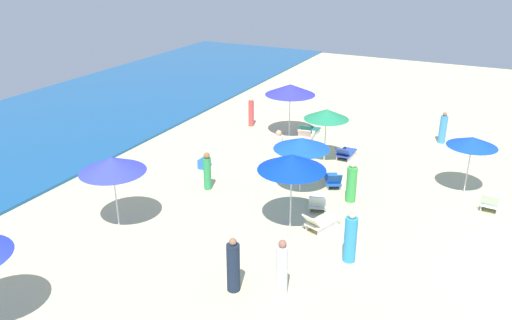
{
  "coord_description": "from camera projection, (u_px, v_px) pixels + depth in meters",
  "views": [
    {
      "loc": [
        -14.7,
        2.07,
        8.98
      ],
      "look_at": [
        2.02,
        10.35,
        1.23
      ],
      "focal_mm": 36.33,
      "sensor_mm": 36.0,
      "label": 1
    }
  ],
  "objects": [
    {
      "name": "beachgoer_1",
      "position": [
        233.0,
        266.0,
        14.3
      ],
      "size": [
        0.52,
        0.52,
        1.67
      ],
      "rotation": [
        0.0,
        0.0,
        4.14
      ],
      "color": "#1A253B",
      "rests_on": "ground_plane"
    },
    {
      "name": "umbrella_6",
      "position": [
        302.0,
        143.0,
        19.66
      ],
      "size": [
        2.17,
        2.17,
        2.25
      ],
      "color": "silver",
      "rests_on": "ground_plane"
    },
    {
      "name": "lounge_chair_3_0",
      "position": [
        309.0,
        131.0,
        26.3
      ],
      "size": [
        1.44,
        0.69,
        0.71
      ],
      "rotation": [
        0.0,
        0.0,
        1.55
      ],
      "color": "silver",
      "rests_on": "ground_plane"
    },
    {
      "name": "beachgoer_5",
      "position": [
        207.0,
        172.0,
        20.35
      ],
      "size": [
        0.32,
        0.32,
        1.55
      ],
      "rotation": [
        0.0,
        0.0,
        4.77
      ],
      "color": "#2F9853",
      "rests_on": "ground_plane"
    },
    {
      "name": "beachgoer_2",
      "position": [
        351.0,
        183.0,
        19.37
      ],
      "size": [
        0.54,
        0.54,
        1.62
      ],
      "rotation": [
        0.0,
        0.0,
        0.69
      ],
      "color": "green",
      "rests_on": "ground_plane"
    },
    {
      "name": "cooler_box_0",
      "position": [
        204.0,
        163.0,
        22.53
      ],
      "size": [
        0.57,
        0.35,
        0.41
      ],
      "primitive_type": "cube",
      "rotation": [
        0.0,
        0.0,
        0.0
      ],
      "color": "blue",
      "rests_on": "ground_plane"
    },
    {
      "name": "umbrella_1",
      "position": [
        292.0,
        162.0,
        16.9
      ],
      "size": [
        2.29,
        2.29,
        2.7
      ],
      "color": "silver",
      "rests_on": "ground_plane"
    },
    {
      "name": "umbrella_5",
      "position": [
        112.0,
        164.0,
        17.07
      ],
      "size": [
        2.23,
        2.23,
        2.55
      ],
      "color": "silver",
      "rests_on": "ground_plane"
    },
    {
      "name": "lounge_chair_6_0",
      "position": [
        333.0,
        180.0,
        20.78
      ],
      "size": [
        1.45,
        1.12,
        0.76
      ],
      "rotation": [
        0.0,
        0.0,
        2.05
      ],
      "color": "silver",
      "rests_on": "ground_plane"
    },
    {
      "name": "beachgoer_4",
      "position": [
        278.0,
        151.0,
        22.26
      ],
      "size": [
        0.51,
        0.51,
        1.74
      ],
      "rotation": [
        0.0,
        0.0,
        2.65
      ],
      "color": "white",
      "rests_on": "ground_plane"
    },
    {
      "name": "lounge_chair_2_0",
      "position": [
        345.0,
        153.0,
        23.46
      ],
      "size": [
        1.41,
        0.66,
        0.7
      ],
      "rotation": [
        0.0,
        0.0,
        1.55
      ],
      "color": "silver",
      "rests_on": "ground_plane"
    },
    {
      "name": "umbrella_3",
      "position": [
        290.0,
        89.0,
        25.47
      ],
      "size": [
        2.5,
        2.5,
        2.68
      ],
      "color": "silver",
      "rests_on": "ground_plane"
    },
    {
      "name": "umbrella_4",
      "position": [
        472.0,
        142.0,
        19.54
      ],
      "size": [
        1.88,
        1.88,
        2.31
      ],
      "color": "silver",
      "rests_on": "ground_plane"
    },
    {
      "name": "lounge_chair_6_1",
      "position": [
        318.0,
        202.0,
        19.09
      ],
      "size": [
        1.53,
        0.99,
        0.73
      ],
      "rotation": [
        0.0,
        0.0,
        1.85
      ],
      "color": "silver",
      "rests_on": "ground_plane"
    },
    {
      "name": "beachgoer_6",
      "position": [
        282.0,
        269.0,
        14.12
      ],
      "size": [
        0.37,
        0.37,
        1.72
      ],
      "rotation": [
        0.0,
        0.0,
        0.12
      ],
      "color": "silver",
      "rests_on": "ground_plane"
    },
    {
      "name": "beachgoer_3",
      "position": [
        443.0,
        129.0,
        25.18
      ],
      "size": [
        0.38,
        0.38,
        1.57
      ],
      "rotation": [
        0.0,
        0.0,
        3.22
      ],
      "color": "#3C8FDB",
      "rests_on": "ground_plane"
    },
    {
      "name": "lounge_chair_4_0",
      "position": [
        491.0,
        201.0,
        19.04
      ],
      "size": [
        1.53,
        0.73,
        0.78
      ],
      "rotation": [
        0.0,
        0.0,
        1.49
      ],
      "color": "silver",
      "rests_on": "ground_plane"
    },
    {
      "name": "beachgoer_7",
      "position": [
        350.0,
        238.0,
        15.65
      ],
      "size": [
        0.49,
        0.49,
        1.7
      ],
      "rotation": [
        0.0,
        0.0,
        1.89
      ],
      "color": "#2F92CE",
      "rests_on": "ground_plane"
    },
    {
      "name": "lounge_chair_1_0",
      "position": [
        320.0,
        222.0,
        17.6
      ],
      "size": [
        1.51,
        1.03,
        0.72
      ],
      "rotation": [
        0.0,
        0.0,
        1.22
      ],
      "color": "silver",
      "rests_on": "ground_plane"
    },
    {
      "name": "lounge_chair_3_1",
      "position": [
        306.0,
        135.0,
        25.68
      ],
      "size": [
        1.35,
        0.85,
        0.71
      ],
      "rotation": [
        0.0,
        0.0,
        1.73
      ],
      "color": "silver",
      "rests_on": "ground_plane"
    },
    {
      "name": "beachgoer_0",
      "position": [
        251.0,
        112.0,
        27.54
      ],
      "size": [
        0.4,
        0.4,
        1.62
      ],
      "rotation": [
        0.0,
        0.0,
        2.14
      ],
      "color": "#DD4447",
      "rests_on": "ground_plane"
    },
    {
      "name": "umbrella_2",
      "position": [
        326.0,
        114.0,
        22.45
      ],
      "size": [
        1.98,
        1.98,
        2.43
      ],
      "color": "silver",
      "rests_on": "ground_plane"
    }
  ]
}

